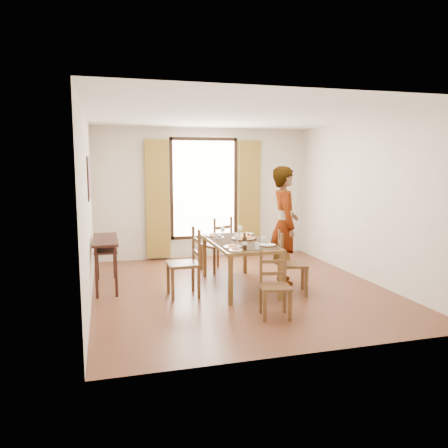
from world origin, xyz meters
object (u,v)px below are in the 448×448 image
object	(u,v)px
dining_table	(239,245)
man	(284,225)
pasta_platter	(244,236)
console_table	(105,246)

from	to	relation	value
dining_table	man	distance (m)	0.87
man	pasta_platter	distance (m)	0.72
man	pasta_platter	size ratio (longest dim) A/B	4.83
console_table	dining_table	world-z (taller)	console_table
console_table	pasta_platter	size ratio (longest dim) A/B	3.00
console_table	pasta_platter	bearing A→B (deg)	-11.27
dining_table	man	xyz separation A→B (m)	(0.82, 0.09, 0.28)
console_table	pasta_platter	xyz separation A→B (m)	(2.17, -0.43, 0.12)
console_table	dining_table	bearing A→B (deg)	-14.78
console_table	dining_table	xyz separation A→B (m)	(2.05, -0.54, 0.00)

